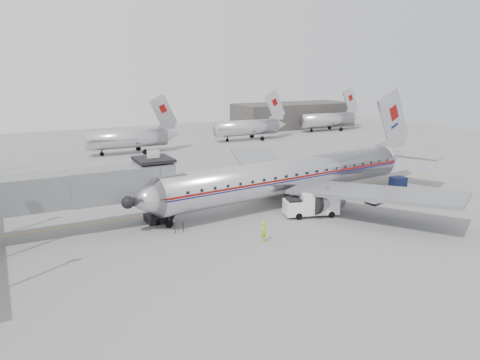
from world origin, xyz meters
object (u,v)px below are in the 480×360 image
Objects in this scene: airliner at (294,175)px; baggage_cart_white at (375,197)px; service_van at (312,203)px; baggage_cart_navy at (398,182)px; ramp_worker at (264,232)px.

airliner reaches higher than baggage_cart_white.
service_van reaches higher than baggage_cart_navy.
baggage_cart_white is (-7.22, -3.62, -0.01)m from baggage_cart_navy.
airliner is 13.13m from ramp_worker.
ramp_worker is (-24.20, -8.00, 0.12)m from baggage_cart_navy.
airliner is at bearing 14.78° from ramp_worker.
baggage_cart_navy is at bearing -11.52° from ramp_worker.
airliner reaches higher than ramp_worker.
airliner is 18.62× the size of baggage_cart_navy.
baggage_cart_navy reaches higher than baggage_cart_white.
baggage_cart_white is at bearing 19.59° from service_van.
airliner reaches higher than service_van.
airliner is 5.50m from service_van.
service_van is 2.69× the size of baggage_cart_white.
service_van is at bearing -157.77° from baggage_cart_navy.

